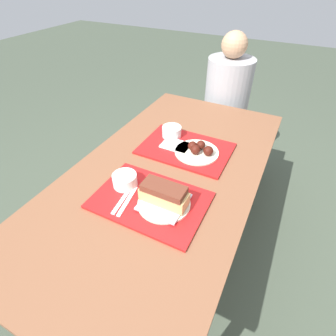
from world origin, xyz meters
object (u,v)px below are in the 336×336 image
(person_seated_across, at_px, (228,89))
(brisket_sandwich_plate, at_px, (164,197))
(bowl_coleslaw_far, at_px, (172,131))
(bowl_coleslaw_near, at_px, (125,179))
(tray_far, at_px, (186,149))
(tray_near, at_px, (150,200))
(wings_plate_far, at_px, (198,150))

(person_seated_across, bearing_deg, brisket_sandwich_plate, -85.06)
(brisket_sandwich_plate, distance_m, bowl_coleslaw_far, 0.51)
(bowl_coleslaw_near, bearing_deg, brisket_sandwich_plate, -6.93)
(tray_far, relative_size, brisket_sandwich_plate, 2.14)
(bowl_coleslaw_far, bearing_deg, brisket_sandwich_plate, -67.26)
(bowl_coleslaw_far, height_order, person_seated_across, person_seated_across)
(tray_near, relative_size, bowl_coleslaw_far, 4.36)
(bowl_coleslaw_near, bearing_deg, person_seated_across, 85.46)
(person_seated_across, bearing_deg, bowl_coleslaw_far, -97.01)
(bowl_coleslaw_near, xyz_separation_m, brisket_sandwich_plate, (0.20, -0.02, 0.01))
(wings_plate_far, bearing_deg, tray_far, 167.95)
(bowl_coleslaw_far, bearing_deg, tray_far, -31.21)
(bowl_coleslaw_far, bearing_deg, bowl_coleslaw_near, -90.38)
(tray_near, height_order, tray_far, same)
(person_seated_across, bearing_deg, tray_far, -88.43)
(bowl_coleslaw_near, height_order, wings_plate_far, wings_plate_far)
(brisket_sandwich_plate, relative_size, wings_plate_far, 0.96)
(tray_far, xyz_separation_m, bowl_coleslaw_far, (-0.11, 0.07, 0.04))
(tray_near, xyz_separation_m, wings_plate_far, (0.05, 0.39, 0.02))
(tray_near, height_order, bowl_coleslaw_far, bowl_coleslaw_far)
(tray_near, distance_m, tray_far, 0.40)
(tray_near, bearing_deg, brisket_sandwich_plate, 1.99)
(person_seated_across, bearing_deg, wings_plate_far, -83.40)
(brisket_sandwich_plate, bearing_deg, person_seated_across, 94.94)
(tray_far, height_order, bowl_coleslaw_far, bowl_coleslaw_far)
(brisket_sandwich_plate, relative_size, bowl_coleslaw_far, 2.03)
(brisket_sandwich_plate, bearing_deg, tray_near, -178.01)
(tray_far, distance_m, wings_plate_far, 0.08)
(bowl_coleslaw_far, bearing_deg, wings_plate_far, -24.30)
(tray_far, bearing_deg, wings_plate_far, -12.05)
(tray_far, distance_m, bowl_coleslaw_far, 0.14)
(bowl_coleslaw_near, bearing_deg, bowl_coleslaw_far, 89.62)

